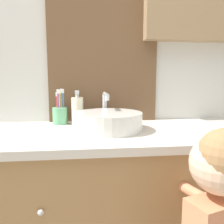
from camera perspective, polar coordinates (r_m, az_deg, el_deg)
name	(u,v)px	position (r m, az deg, el deg)	size (l,w,h in m)	color
wall_back	(114,49)	(1.51, 0.47, 14.17)	(3.20, 0.18, 2.50)	silver
vanity_counter	(116,213)	(1.37, 0.84, -22.03)	(1.42, 0.59, 0.86)	#A37A4C
sink_basin	(108,121)	(1.22, -0.84, -1.96)	(0.33, 0.39, 0.18)	silver
toothbrush_holder	(60,114)	(1.40, -11.80, -0.56)	(0.08, 0.08, 0.19)	#66B27F
soap_dispenser	(77,111)	(1.36, -7.90, 0.32)	(0.06, 0.06, 0.19)	beige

